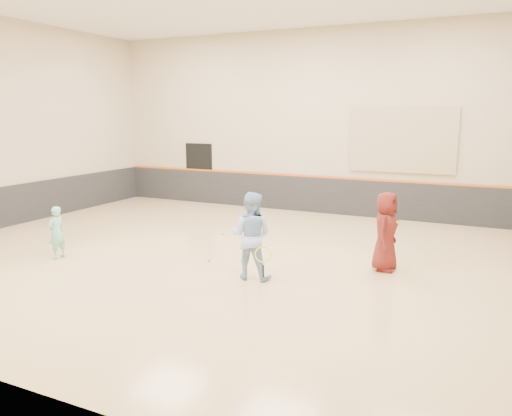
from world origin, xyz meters
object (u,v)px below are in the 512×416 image
at_px(girl, 57,233).
at_px(spare_racket, 257,226).
at_px(instructor, 251,236).
at_px(young_man, 386,231).

bearing_deg(girl, spare_racket, 148.63).
xyz_separation_m(instructor, young_man, (2.34, 1.70, -0.04)).
height_order(young_man, spare_racket, young_man).
height_order(girl, instructor, instructor).
relative_size(girl, instructor, 0.69).
relative_size(girl, young_man, 0.72).
xyz_separation_m(instructor, spare_racket, (-1.77, 4.02, -0.82)).
relative_size(instructor, spare_racket, 2.63).
bearing_deg(young_man, spare_racket, 64.13).
relative_size(instructor, young_man, 1.05).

